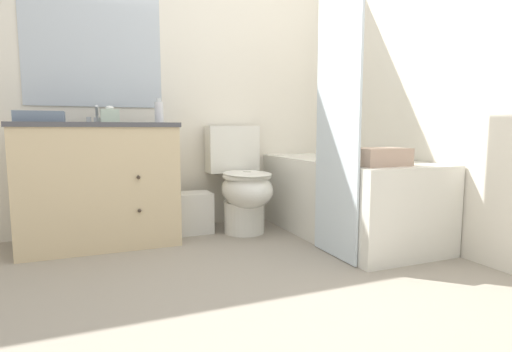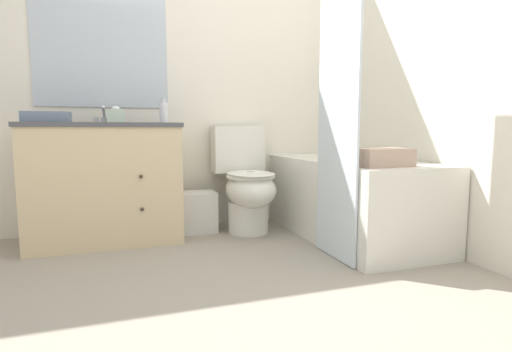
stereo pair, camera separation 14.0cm
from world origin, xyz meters
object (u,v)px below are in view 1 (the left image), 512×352
toilet (242,183)px  bath_towel_folded (379,157)px  soap_dispenser (159,112)px  sink_faucet (97,118)px  hand_towel_folded (40,117)px  wastebasket (193,213)px  tissue_box (110,116)px  vanity_cabinet (100,183)px  bathtub (345,197)px

toilet → bath_towel_folded: bearing=-58.2°
soap_dispenser → sink_faucet: bearing=156.9°
soap_dispenser → hand_towel_folded: bearing=-169.4°
wastebasket → tissue_box: (-0.56, 0.04, 0.72)m
vanity_cabinet → bathtub: bearing=-15.0°
sink_faucet → soap_dispenser: soap_dispenser is taller
soap_dispenser → toilet: bearing=-7.7°
toilet → soap_dispenser: bearing=172.3°
bath_towel_folded → vanity_cabinet: bearing=148.4°
vanity_cabinet → bath_towel_folded: bearing=-31.6°
vanity_cabinet → soap_dispenser: (0.41, 0.01, 0.48)m
soap_dispenser → bath_towel_folded: 1.53m
wastebasket → soap_dispenser: 0.79m
soap_dispenser → bath_towel_folded: size_ratio=0.56×
vanity_cabinet → tissue_box: 0.47m
vanity_cabinet → bath_towel_folded: vanity_cabinet is taller
bath_towel_folded → tissue_box: bearing=144.8°
tissue_box → bath_towel_folded: tissue_box is taller
tissue_box → bath_towel_folded: size_ratio=0.45×
vanity_cabinet → hand_towel_folded: 0.56m
sink_faucet → hand_towel_folded: 0.45m
tissue_box → bath_towel_folded: bearing=-35.2°
vanity_cabinet → soap_dispenser: soap_dispenser is taller
toilet → soap_dispenser: 0.80m
wastebasket → bath_towel_folded: bath_towel_folded is taller
sink_faucet → hand_towel_folded: size_ratio=0.52×
sink_faucet → bathtub: 1.88m
bath_towel_folded → wastebasket: bearing=132.3°
vanity_cabinet → bath_towel_folded: 1.84m
hand_towel_folded → sink_faucet: bearing=43.6°
vanity_cabinet → tissue_box: (0.08, 0.08, 0.45)m
tissue_box → bath_towel_folded: 1.82m
tissue_box → bath_towel_folded: (1.47, -1.04, -0.26)m
vanity_cabinet → hand_towel_folded: bearing=-159.0°
vanity_cabinet → wastebasket: 0.70m
vanity_cabinet → tissue_box: bearing=44.7°
sink_faucet → bath_towel_folded: bearing=-36.3°
bathtub → vanity_cabinet: bearing=165.0°
sink_faucet → bathtub: (1.67, -0.63, -0.57)m
bathtub → bath_towel_folded: bath_towel_folded is taller
toilet → tissue_box: tissue_box is taller
bathtub → tissue_box: 1.78m
tissue_box → vanity_cabinet: bearing=-135.3°
hand_towel_folded → bath_towel_folded: 2.07m
wastebasket → soap_dispenser: soap_dispenser is taller
toilet → hand_towel_folded: 1.42m
wastebasket → bathtub: bearing=-25.5°
sink_faucet → tissue_box: (0.08, -0.10, 0.01)m
toilet → soap_dispenser: size_ratio=4.60×
vanity_cabinet → bath_towel_folded: (1.55, -0.96, 0.20)m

